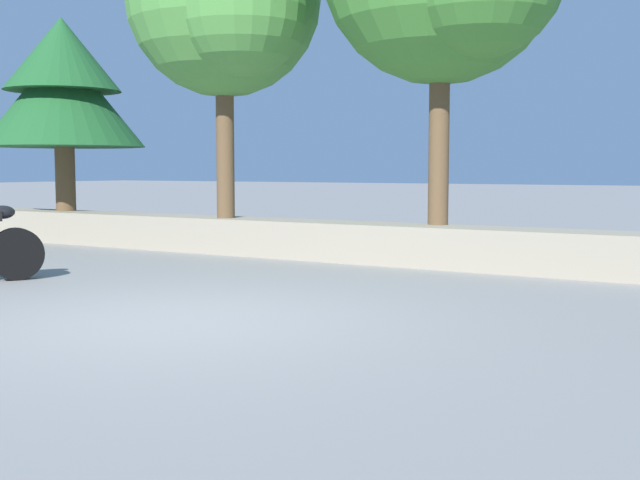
% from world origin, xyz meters
% --- Properties ---
extents(ground_plane, '(120.00, 120.00, 0.00)m').
position_xyz_m(ground_plane, '(0.00, 0.00, 0.00)').
color(ground_plane, gray).
extents(stone_wall, '(36.00, 0.80, 0.55)m').
position_xyz_m(stone_wall, '(0.00, 4.80, 0.28)').
color(stone_wall, gray).
rests_on(stone_wall, ground).
extents(pine_tree_far_left, '(2.89, 2.89, 3.48)m').
position_xyz_m(pine_tree_far_left, '(-6.92, 4.93, 2.82)').
color(pine_tree_far_left, brown).
rests_on(pine_tree_far_left, stone_wall).
extents(leafy_tree_mid_left, '(3.14, 2.99, 4.86)m').
position_xyz_m(leafy_tree_mid_left, '(-2.96, 4.66, 3.84)').
color(leafy_tree_mid_left, brown).
rests_on(leafy_tree_mid_left, stone_wall).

